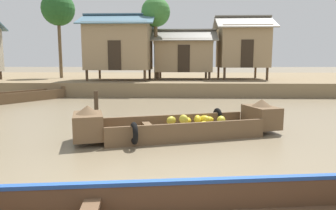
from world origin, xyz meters
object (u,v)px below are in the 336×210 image
Objects in this scene: stilt_house_mid_left at (120,46)px; palm_tree_far at (58,10)px; stilt_house_mid_right at (183,55)px; stilt_house_right at (242,47)px; mooring_post at (96,106)px; banana_boat at (182,125)px; cargo_boat_upstream at (28,95)px; palm_tree_mid at (156,13)px.

palm_tree_far is (-5.06, 2.53, 2.83)m from stilt_house_mid_left.
stilt_house_mid_right is 4.16m from stilt_house_right.
stilt_house_right is at bearing 10.39° from stilt_house_mid_left.
stilt_house_right reaches higher than mooring_post.
stilt_house_mid_right is at bearing 89.11° from banana_boat.
cargo_boat_upstream is 0.81× the size of palm_tree_mid.
palm_tree_mid is 7.80m from palm_tree_far.
cargo_boat_upstream is (-7.93, 7.42, -0.03)m from banana_boat.
palm_tree_mid reaches higher than banana_boat.
stilt_house_mid_left is 8.51m from stilt_house_right.
banana_boat is 13.89m from stilt_house_mid_right.
stilt_house_mid_right is at bearing -6.78° from palm_tree_far.
banana_boat is 10.86m from cargo_boat_upstream.
stilt_house_mid_left is 1.08× the size of stilt_house_right.
cargo_boat_upstream is 4.33× the size of mooring_post.
cargo_boat_upstream is 14.12m from stilt_house_right.
banana_boat is 18.26m from palm_tree_far.
stilt_house_mid_left is 10.69m from mooring_post.
palm_tree_far is (-9.31, 1.11, 3.35)m from stilt_house_mid_right.
mooring_post is at bearing -96.32° from palm_tree_mid.
mooring_post is (5.10, -5.44, 0.22)m from cargo_boat_upstream.
stilt_house_mid_left is (3.89, 4.87, 2.75)m from cargo_boat_upstream.
stilt_house_right is (4.12, 0.12, 0.57)m from stilt_house_mid_right.
palm_tree_mid reaches higher than mooring_post.
palm_tree_far reaches higher than palm_tree_mid.
banana_boat is 1.01× the size of palm_tree_mid.
cargo_boat_upstream is at bearing -81.02° from palm_tree_far.
palm_tree_far reaches higher than banana_boat.
banana_boat reaches higher than cargo_boat_upstream.
stilt_house_mid_left is (-4.04, 12.30, 2.72)m from banana_boat.
banana_boat is 1.16× the size of stilt_house_mid_left.
banana_boat is at bearing -82.49° from palm_tree_mid.
stilt_house_right is 14.09m from mooring_post.
stilt_house_right is at bearing 11.77° from palm_tree_mid.
palm_tree_far reaches higher than stilt_house_mid_left.
stilt_house_mid_right is 9.96m from palm_tree_far.
cargo_boat_upstream is at bearing -140.54° from palm_tree_mid.
palm_tree_far is at bearing 121.55° from banana_boat.
banana_boat is 13.23m from stilt_house_mid_left.
palm_tree_mid is (2.38, 0.29, 2.17)m from stilt_house_mid_left.
palm_tree_mid is (-5.99, -1.25, 2.11)m from stilt_house_right.
stilt_house_right is at bearing 72.60° from banana_boat.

